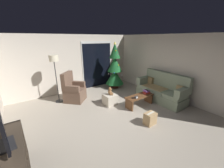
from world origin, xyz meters
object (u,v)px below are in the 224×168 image
at_px(couch, 162,90).
at_px(ottoman, 110,99).
at_px(book_stack, 146,92).
at_px(floor_lamp, 54,63).
at_px(remote_white, 137,98).
at_px(cell_phone, 147,90).
at_px(remote_black, 134,98).
at_px(armchair, 74,91).
at_px(television, 3,127).
at_px(cardboard_box_taped_mid_floor, 150,119).
at_px(coffee_table, 139,99).
at_px(remote_graphite, 136,96).
at_px(teddy_bear_chestnut, 110,92).
at_px(christmas_tree, 115,69).

xyz_separation_m(couch, ottoman, (-1.88, 0.85, -0.21)).
relative_size(book_stack, floor_lamp, 0.14).
xyz_separation_m(remote_white, cell_phone, (0.58, 0.09, 0.13)).
height_order(remote_black, book_stack, book_stack).
bearing_deg(armchair, television, -126.99).
bearing_deg(armchair, cardboard_box_taped_mid_floor, -66.58).
height_order(armchair, ottoman, armchair).
height_order(couch, remote_black, couch).
bearing_deg(coffee_table, floor_lamp, 138.08).
bearing_deg(remote_black, remote_graphite, -36.29).
height_order(remote_white, remote_graphite, same).
bearing_deg(cardboard_box_taped_mid_floor, remote_black, 75.62).
height_order(cell_phone, teddy_bear_chestnut, teddy_bear_chestnut).
distance_m(teddy_bear_chestnut, cardboard_box_taped_mid_floor, 1.72).
xyz_separation_m(christmas_tree, television, (-4.14, -2.88, 0.16)).
xyz_separation_m(coffee_table, teddy_bear_chestnut, (-0.79, 0.70, 0.24)).
bearing_deg(remote_graphite, cardboard_box_taped_mid_floor, -26.96).
bearing_deg(coffee_table, television, -167.60).
height_order(armchair, cardboard_box_taped_mid_floor, armchair).
relative_size(couch, armchair, 1.73).
bearing_deg(teddy_bear_chestnut, cell_phone, -31.69).
relative_size(floor_lamp, ottoman, 4.05).
bearing_deg(teddy_bear_chestnut, floor_lamp, 137.88).
height_order(remote_graphite, television, television).
xyz_separation_m(couch, cardboard_box_taped_mid_floor, (-1.65, -0.83, -0.23)).
distance_m(remote_white, christmas_tree, 2.32).
relative_size(armchair, cardboard_box_taped_mid_floor, 3.23).
height_order(christmas_tree, television, christmas_tree).
bearing_deg(ottoman, teddy_bear_chestnut, -41.54).
xyz_separation_m(remote_graphite, cell_phone, (0.53, -0.00, 0.13)).
xyz_separation_m(christmas_tree, cardboard_box_taped_mid_floor, (-0.98, -3.03, -0.79)).
xyz_separation_m(armchair, floor_lamp, (-0.51, 0.26, 1.10)).
height_order(floor_lamp, teddy_bear_chestnut, floor_lamp).
distance_m(remote_graphite, ottoman, 0.97).
height_order(remote_black, ottoman, remote_black).
bearing_deg(coffee_table, ottoman, 138.46).
bearing_deg(couch, remote_black, 175.97).
relative_size(remote_black, book_stack, 0.63).
bearing_deg(cell_phone, couch, 18.50).
bearing_deg(ottoman, book_stack, -32.07).
distance_m(remote_graphite, teddy_bear_chestnut, 0.94).
height_order(coffee_table, remote_graphite, remote_graphite).
distance_m(remote_graphite, armchair, 2.39).
height_order(coffee_table, ottoman, coffee_table).
xyz_separation_m(remote_graphite, floor_lamp, (-2.10, 2.05, 1.10)).
bearing_deg(ottoman, cardboard_box_taped_mid_floor, -82.25).
distance_m(remote_graphite, cell_phone, 0.54).
distance_m(cell_phone, teddy_bear_chestnut, 1.34).
relative_size(couch, remote_black, 12.54).
relative_size(remote_graphite, book_stack, 0.63).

